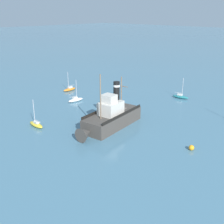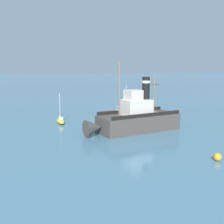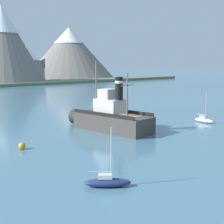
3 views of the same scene
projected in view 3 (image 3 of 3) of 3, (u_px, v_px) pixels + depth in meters
ground_plane at (130, 132)px, 48.45m from camera, size 600.00×600.00×0.00m
old_tugboat at (110, 118)px, 49.75m from camera, size 5.92×14.72×9.90m
sailboat_yellow at (119, 114)px, 62.80m from camera, size 3.83×1.22×4.90m
sailboat_white at (204, 120)px, 56.11m from camera, size 1.46×3.89×4.90m
sailboat_navy at (107, 182)px, 27.56m from camera, size 3.69×3.18×4.90m
mooring_buoy at (22, 146)px, 39.19m from camera, size 0.80×0.80×0.80m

